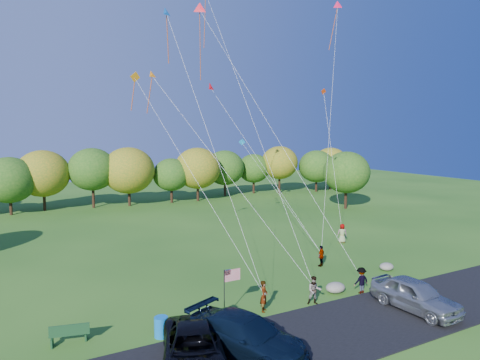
# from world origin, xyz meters

# --- Properties ---
(ground) EXTENTS (140.00, 140.00, 0.00)m
(ground) POSITION_xyz_m (0.00, 0.00, 0.00)
(ground) COLOR #235317
(ground) RESTS_ON ground
(asphalt_lane) EXTENTS (44.00, 6.00, 0.06)m
(asphalt_lane) POSITION_xyz_m (0.00, -4.00, 0.03)
(asphalt_lane) COLOR black
(asphalt_lane) RESTS_ON ground
(treeline) EXTENTS (75.66, 27.74, 8.25)m
(treeline) POSITION_xyz_m (-0.54, 36.08, 4.71)
(treeline) COLOR #351F13
(treeline) RESTS_ON ground
(minivan_dark) EXTENTS (4.44, 6.29, 1.59)m
(minivan_dark) POSITION_xyz_m (-7.72, -3.71, 0.86)
(minivan_dark) COLOR black
(minivan_dark) RESTS_ON asphalt_lane
(minivan_navy) EXTENTS (4.54, 6.42, 1.73)m
(minivan_navy) POSITION_xyz_m (-5.23, -3.89, 0.92)
(minivan_navy) COLOR black
(minivan_navy) RESTS_ON asphalt_lane
(minivan_silver) EXTENTS (2.35, 5.27, 1.76)m
(minivan_silver) POSITION_xyz_m (5.37, -4.22, 0.94)
(minivan_silver) COLOR #95999E
(minivan_silver) RESTS_ON asphalt_lane
(flyer_a) EXTENTS (0.74, 0.76, 1.76)m
(flyer_a) POSITION_xyz_m (-2.08, -0.23, 0.88)
(flyer_a) COLOR #4C4C59
(flyer_a) RESTS_ON ground
(flyer_b) EXTENTS (1.01, 0.93, 1.67)m
(flyer_b) POSITION_xyz_m (1.00, -0.80, 0.84)
(flyer_b) COLOR #4C4C59
(flyer_b) RESTS_ON ground
(flyer_c) EXTENTS (1.07, 0.63, 1.64)m
(flyer_c) POSITION_xyz_m (4.65, -0.80, 0.82)
(flyer_c) COLOR #4C4C59
(flyer_c) RESTS_ON ground
(flyer_d) EXTENTS (1.00, 0.76, 1.58)m
(flyer_d) POSITION_xyz_m (5.88, 4.60, 0.79)
(flyer_d) COLOR #4C4C59
(flyer_d) RESTS_ON ground
(flyer_e) EXTENTS (1.00, 0.88, 1.73)m
(flyer_e) POSITION_xyz_m (11.89, 9.05, 0.86)
(flyer_e) COLOR #4C4C59
(flyer_e) RESTS_ON ground
(park_bench) EXTENTS (1.79, 0.67, 1.00)m
(park_bench) POSITION_xyz_m (-12.14, 0.94, 0.53)
(park_bench) COLOR #163C1E
(park_bench) RESTS_ON ground
(trash_barrel) EXTENTS (0.67, 0.67, 1.01)m
(trash_barrel) POSITION_xyz_m (-8.08, -0.40, 0.50)
(trash_barrel) COLOR blue
(trash_barrel) RESTS_ON ground
(flag_assembly) EXTENTS (0.99, 0.65, 2.69)m
(flag_assembly) POSITION_xyz_m (-4.12, 0.02, 2.04)
(flag_assembly) COLOR black
(flag_assembly) RESTS_ON ground
(boulder_near) EXTENTS (1.30, 1.02, 0.65)m
(boulder_near) POSITION_xyz_m (3.30, 0.01, 0.32)
(boulder_near) COLOR gray
(boulder_near) RESTS_ON ground
(boulder_far) EXTENTS (1.07, 0.89, 0.56)m
(boulder_far) POSITION_xyz_m (9.44, 1.58, 0.28)
(boulder_far) COLOR gray
(boulder_far) RESTS_ON ground
(kites_aloft) EXTENTS (19.54, 10.08, 14.38)m
(kites_aloft) POSITION_xyz_m (2.07, 13.55, 18.47)
(kites_aloft) COLOR #FC1C2D
(kites_aloft) RESTS_ON ground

